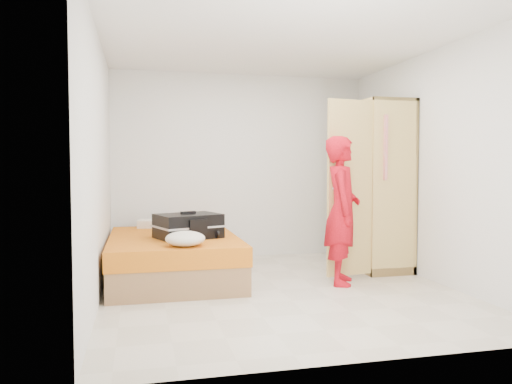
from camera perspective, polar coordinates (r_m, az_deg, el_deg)
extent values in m
plane|color=beige|center=(5.35, 2.66, -11.09)|extent=(4.00, 4.00, 0.00)
plane|color=white|center=(5.35, 2.73, 17.04)|extent=(4.00, 4.00, 0.00)
cube|color=white|center=(7.13, -1.72, 2.98)|extent=(3.60, 0.02, 2.60)
cube|color=white|center=(3.31, 12.24, 2.89)|extent=(3.60, 0.02, 2.60)
cube|color=white|center=(5.00, -17.57, 2.83)|extent=(0.02, 4.00, 2.60)
cube|color=white|center=(5.94, 19.66, 2.80)|extent=(0.02, 4.00, 2.60)
cube|color=#8A5D3E|center=(5.88, -9.43, -8.33)|extent=(1.40, 2.00, 0.30)
cube|color=orange|center=(5.84, -9.45, -5.93)|extent=(1.42, 2.02, 0.20)
cube|color=#D7BB68|center=(6.70, 15.23, 0.74)|extent=(0.04, 1.20, 2.10)
cube|color=#D7BB68|center=(6.07, 15.60, 0.51)|extent=(0.58, 0.04, 2.10)
cube|color=#D7BB68|center=(7.10, 11.09, 0.91)|extent=(0.58, 0.04, 2.10)
cube|color=#D7BB68|center=(6.62, 13.27, 9.67)|extent=(0.58, 1.20, 0.04)
cube|color=#9E7843|center=(6.69, 13.06, -7.86)|extent=(0.58, 1.20, 0.10)
cube|color=#D7BB68|center=(6.74, 9.97, 0.81)|extent=(0.04, 0.59, 2.00)
cube|color=#D7BB68|center=(5.78, 10.71, 0.45)|extent=(0.59, 0.15, 2.00)
cylinder|color=#B2B2B7|center=(6.60, 13.25, 8.29)|extent=(0.02, 1.10, 0.02)
imported|color=red|center=(5.57, 9.81, -2.07)|extent=(0.58, 0.69, 1.63)
cube|color=black|center=(5.62, -7.76, -3.86)|extent=(0.79, 0.68, 0.27)
cube|color=black|center=(5.61, -7.77, -2.35)|extent=(0.18, 0.10, 0.03)
ellipsoid|color=white|center=(5.05, -8.09, -5.30)|extent=(0.40, 0.40, 0.15)
cube|color=white|center=(6.66, -10.99, -3.55)|extent=(0.58, 0.36, 0.10)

